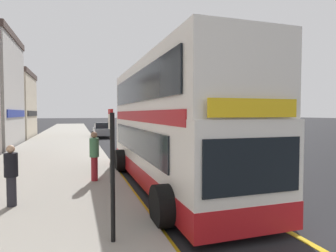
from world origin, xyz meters
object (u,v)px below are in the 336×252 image
(parked_car_grey_across, at_px, (134,125))
(pedestrian_waiting_near_sign, at_px, (11,173))
(double_decker_bus, at_px, (169,129))
(parked_car_maroon_far, at_px, (168,132))
(parked_car_grey_kerbside, at_px, (102,130))
(bus_stop_sign, at_px, (112,162))
(pedestrian_further_back, at_px, (94,154))

(parked_car_grey_across, height_order, pedestrian_waiting_near_sign, pedestrian_waiting_near_sign)
(pedestrian_waiting_near_sign, bearing_deg, parked_car_grey_across, 73.78)
(parked_car_grey_across, bearing_deg, double_decker_bus, 80.73)
(parked_car_maroon_far, xyz_separation_m, parked_car_grey_across, (-0.04, 16.75, 0.00))
(parked_car_maroon_far, xyz_separation_m, pedestrian_waiting_near_sign, (-10.21, -18.24, 0.23))
(double_decker_bus, distance_m, parked_car_grey_kerbside, 21.73)
(bus_stop_sign, relative_size, pedestrian_further_back, 1.42)
(double_decker_bus, relative_size, parked_car_grey_across, 2.47)
(bus_stop_sign, height_order, pedestrian_further_back, bus_stop_sign)
(pedestrian_further_back, bearing_deg, parked_car_maroon_far, 63.55)
(parked_car_grey_kerbside, bearing_deg, pedestrian_further_back, -96.41)
(parked_car_grey_kerbside, bearing_deg, parked_car_maroon_far, -40.36)
(parked_car_maroon_far, bearing_deg, pedestrian_further_back, -117.37)
(double_decker_bus, bearing_deg, parked_car_grey_kerbside, 91.47)
(parked_car_grey_across, bearing_deg, parked_car_grey_kerbside, 63.50)
(bus_stop_sign, distance_m, parked_car_maroon_far, 22.55)
(parked_car_grey_kerbside, bearing_deg, pedestrian_waiting_near_sign, -101.41)
(pedestrian_waiting_near_sign, relative_size, pedestrian_further_back, 0.91)
(parked_car_grey_kerbside, xyz_separation_m, parked_car_grey_across, (5.84, 11.88, 0.00))
(bus_stop_sign, bearing_deg, double_decker_bus, 58.96)
(parked_car_grey_across, height_order, pedestrian_further_back, pedestrian_further_back)
(parked_car_grey_across, bearing_deg, bus_stop_sign, 77.95)
(bus_stop_sign, bearing_deg, pedestrian_further_back, 90.41)
(parked_car_grey_kerbside, bearing_deg, double_decker_bus, -89.31)
(double_decker_bus, height_order, pedestrian_waiting_near_sign, double_decker_bus)
(double_decker_bus, distance_m, pedestrian_further_back, 2.91)
(pedestrian_waiting_near_sign, bearing_deg, pedestrian_further_back, 45.19)
(bus_stop_sign, distance_m, pedestrian_waiting_near_sign, 3.74)
(parked_car_grey_across, distance_m, pedestrian_waiting_near_sign, 36.43)
(pedestrian_waiting_near_sign, bearing_deg, bus_stop_sign, -51.06)
(pedestrian_waiting_near_sign, height_order, pedestrian_further_back, pedestrian_further_back)
(bus_stop_sign, height_order, parked_car_maroon_far, bus_stop_sign)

